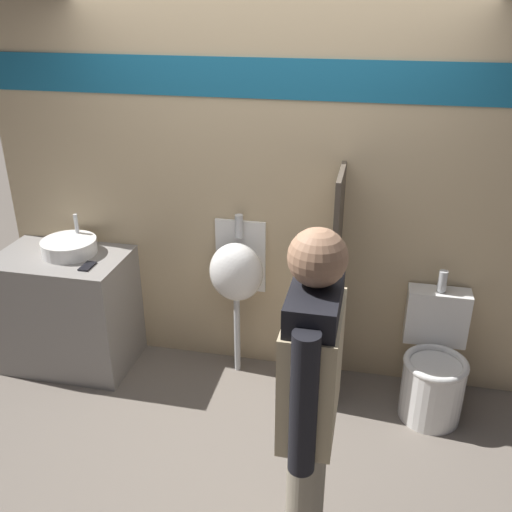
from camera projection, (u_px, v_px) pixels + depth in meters
ground_plane at (251, 410)px, 3.79m from camera, size 16.00×16.00×0.00m
display_wall at (270, 186)px, 3.75m from camera, size 3.84×0.07×2.70m
sink_counter at (68, 310)px, 4.13m from camera, size 0.91×0.59×0.86m
sink_basin at (69, 247)px, 3.97m from camera, size 0.38×0.38×0.24m
cell_phone at (87, 266)px, 3.79m from camera, size 0.07×0.14×0.01m
divider_near_counter at (334, 289)px, 3.67m from camera, size 0.03×0.47×1.57m
urinal_near_counter at (237, 272)px, 3.88m from camera, size 0.37×0.28×1.17m
toilet at (433, 368)px, 3.67m from camera, size 0.40×0.57×0.93m
person_in_vest at (311, 392)px, 2.37m from camera, size 0.23×0.61×1.74m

